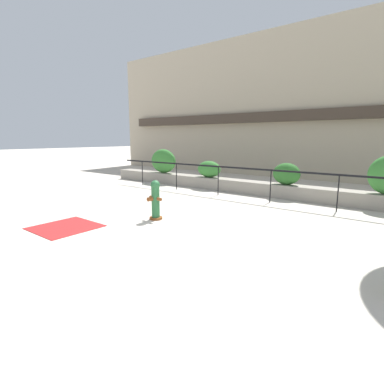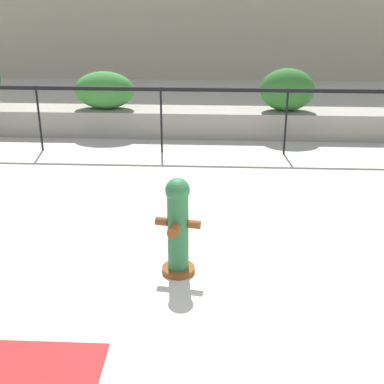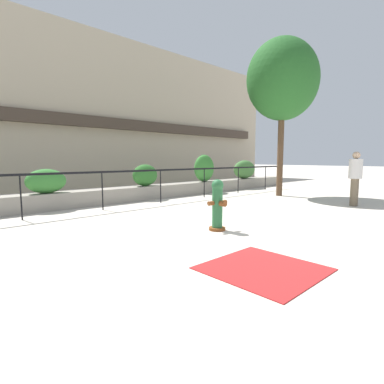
{
  "view_description": "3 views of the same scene",
  "coord_description": "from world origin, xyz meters",
  "px_view_note": "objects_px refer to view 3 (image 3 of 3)",
  "views": [
    {
      "loc": [
        4.14,
        -4.76,
        2.2
      ],
      "look_at": [
        -1.31,
        2.19,
        0.6
      ],
      "focal_mm": 28.0,
      "sensor_mm": 36.0,
      "label": 1
    },
    {
      "loc": [
        -1.17,
        -4.05,
        3.03
      ],
      "look_at": [
        -1.45,
        1.51,
        0.68
      ],
      "focal_mm": 50.0,
      "sensor_mm": 36.0,
      "label": 2
    },
    {
      "loc": [
        -6.22,
        -3.26,
        1.51
      ],
      "look_at": [
        -1.15,
        2.11,
        0.68
      ],
      "focal_mm": 28.0,
      "sensor_mm": 36.0,
      "label": 3
    }
  ],
  "objects_px": {
    "hedge_bush_4": "(244,169)",
    "pedestrian": "(355,175)",
    "hedge_bush_2": "(145,175)",
    "hedge_bush_3": "(204,168)",
    "hedge_bush_1": "(46,181)",
    "fire_hydrant": "(217,204)",
    "street_tree": "(283,80)"
  },
  "relations": [
    {
      "from": "hedge_bush_4",
      "to": "street_tree",
      "type": "xyz_separation_m",
      "value": [
        -1.47,
        -2.86,
        3.61
      ]
    },
    {
      "from": "hedge_bush_1",
      "to": "hedge_bush_4",
      "type": "height_order",
      "value": "hedge_bush_4"
    },
    {
      "from": "hedge_bush_3",
      "to": "hedge_bush_2",
      "type": "bearing_deg",
      "value": 180.0
    },
    {
      "from": "street_tree",
      "to": "pedestrian",
      "type": "relative_size",
      "value": 3.57
    },
    {
      "from": "street_tree",
      "to": "pedestrian",
      "type": "height_order",
      "value": "street_tree"
    },
    {
      "from": "fire_hydrant",
      "to": "street_tree",
      "type": "xyz_separation_m",
      "value": [
        6.29,
        2.24,
        4.02
      ]
    },
    {
      "from": "hedge_bush_2",
      "to": "hedge_bush_3",
      "type": "relative_size",
      "value": 0.86
    },
    {
      "from": "hedge_bush_3",
      "to": "fire_hydrant",
      "type": "relative_size",
      "value": 1.09
    },
    {
      "from": "street_tree",
      "to": "pedestrian",
      "type": "xyz_separation_m",
      "value": [
        -0.65,
        -3.06,
        -3.59
      ]
    },
    {
      "from": "fire_hydrant",
      "to": "pedestrian",
      "type": "bearing_deg",
      "value": -8.21
    },
    {
      "from": "hedge_bush_4",
      "to": "pedestrian",
      "type": "bearing_deg",
      "value": -109.73
    },
    {
      "from": "fire_hydrant",
      "to": "street_tree",
      "type": "height_order",
      "value": "street_tree"
    },
    {
      "from": "hedge_bush_2",
      "to": "street_tree",
      "type": "relative_size",
      "value": 0.16
    },
    {
      "from": "hedge_bush_2",
      "to": "hedge_bush_4",
      "type": "bearing_deg",
      "value": 0.0
    },
    {
      "from": "hedge_bush_1",
      "to": "fire_hydrant",
      "type": "distance_m",
      "value": 5.41
    },
    {
      "from": "hedge_bush_1",
      "to": "pedestrian",
      "type": "distance_m",
      "value": 9.49
    },
    {
      "from": "hedge_bush_1",
      "to": "pedestrian",
      "type": "xyz_separation_m",
      "value": [
        7.42,
        -5.92,
        0.13
      ]
    },
    {
      "from": "hedge_bush_4",
      "to": "hedge_bush_1",
      "type": "bearing_deg",
      "value": 180.0
    },
    {
      "from": "hedge_bush_2",
      "to": "pedestrian",
      "type": "relative_size",
      "value": 0.59
    },
    {
      "from": "hedge_bush_1",
      "to": "hedge_bush_2",
      "type": "height_order",
      "value": "hedge_bush_2"
    },
    {
      "from": "hedge_bush_1",
      "to": "street_tree",
      "type": "bearing_deg",
      "value": -19.53
    },
    {
      "from": "hedge_bush_2",
      "to": "street_tree",
      "type": "bearing_deg",
      "value": -31.89
    },
    {
      "from": "fire_hydrant",
      "to": "pedestrian",
      "type": "height_order",
      "value": "pedestrian"
    },
    {
      "from": "hedge_bush_3",
      "to": "pedestrian",
      "type": "distance_m",
      "value": 5.97
    },
    {
      "from": "hedge_bush_4",
      "to": "pedestrian",
      "type": "relative_size",
      "value": 0.89
    },
    {
      "from": "hedge_bush_1",
      "to": "pedestrian",
      "type": "relative_size",
      "value": 0.66
    },
    {
      "from": "hedge_bush_1",
      "to": "street_tree",
      "type": "distance_m",
      "value": 9.33
    },
    {
      "from": "fire_hydrant",
      "to": "street_tree",
      "type": "bearing_deg",
      "value": 19.63
    },
    {
      "from": "hedge_bush_2",
      "to": "street_tree",
      "type": "xyz_separation_m",
      "value": [
        4.6,
        -2.86,
        3.68
      ]
    },
    {
      "from": "hedge_bush_3",
      "to": "pedestrian",
      "type": "bearing_deg",
      "value": -82.19
    },
    {
      "from": "hedge_bush_1",
      "to": "fire_hydrant",
      "type": "bearing_deg",
      "value": -70.77
    },
    {
      "from": "hedge_bush_4",
      "to": "hedge_bush_3",
      "type": "bearing_deg",
      "value": 180.0
    }
  ]
}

